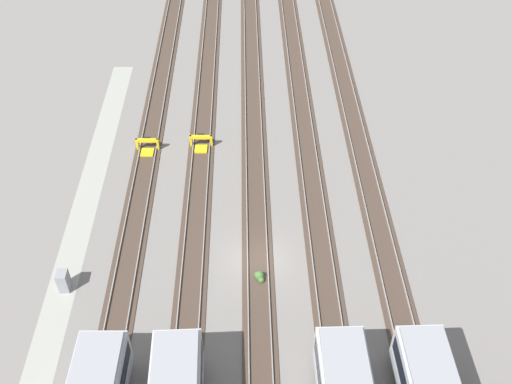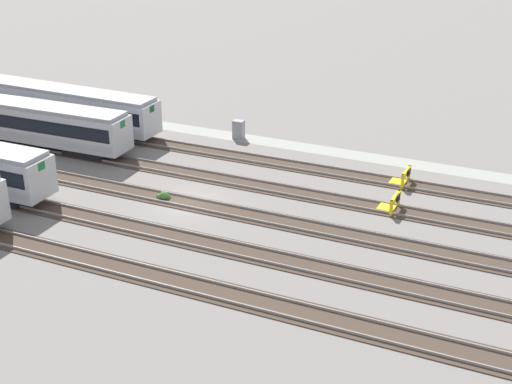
{
  "view_description": "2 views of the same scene",
  "coord_description": "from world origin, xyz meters",
  "px_view_note": "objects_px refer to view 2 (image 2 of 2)",
  "views": [
    {
      "loc": [
        28.51,
        -0.69,
        32.53
      ],
      "look_at": [
        -5.24,
        0.0,
        1.8
      ],
      "focal_mm": 42.0,
      "sensor_mm": 36.0,
      "label": 1
    },
    {
      "loc": [
        -22.56,
        38.37,
        20.72
      ],
      "look_at": [
        -5.24,
        0.0,
        1.8
      ],
      "focal_mm": 50.0,
      "sensor_mm": 36.0,
      "label": 2
    }
  ],
  "objects_px": {
    "bumper_stop_nearest_track": "(402,178)",
    "weed_clump": "(163,196)",
    "electrical_cabinet": "(239,130)",
    "subway_car_front_row_rightmost": "(30,122)",
    "subway_car_front_row_leftmost": "(66,107)",
    "bumper_stop_near_inner_track": "(391,203)"
  },
  "relations": [
    {
      "from": "bumper_stop_nearest_track",
      "to": "weed_clump",
      "type": "distance_m",
      "value": 17.25
    },
    {
      "from": "bumper_stop_nearest_track",
      "to": "electrical_cabinet",
      "type": "bearing_deg",
      "value": -14.58
    },
    {
      "from": "subway_car_front_row_rightmost",
      "to": "electrical_cabinet",
      "type": "relative_size",
      "value": 11.29
    },
    {
      "from": "electrical_cabinet",
      "to": "weed_clump",
      "type": "bearing_deg",
      "value": 92.51
    },
    {
      "from": "subway_car_front_row_leftmost",
      "to": "electrical_cabinet",
      "type": "bearing_deg",
      "value": -165.15
    },
    {
      "from": "subway_car_front_row_leftmost",
      "to": "electrical_cabinet",
      "type": "distance_m",
      "value": 15.43
    },
    {
      "from": "subway_car_front_row_rightmost",
      "to": "electrical_cabinet",
      "type": "xyz_separation_m",
      "value": [
        -14.86,
        -8.59,
        -1.24
      ]
    },
    {
      "from": "subway_car_front_row_rightmost",
      "to": "bumper_stop_near_inner_track",
      "type": "height_order",
      "value": "subway_car_front_row_rightmost"
    },
    {
      "from": "bumper_stop_near_inner_track",
      "to": "weed_clump",
      "type": "distance_m",
      "value": 15.59
    },
    {
      "from": "subway_car_front_row_rightmost",
      "to": "subway_car_front_row_leftmost",
      "type": "bearing_deg",
      "value": -90.0
    },
    {
      "from": "subway_car_front_row_leftmost",
      "to": "electrical_cabinet",
      "type": "relative_size",
      "value": 11.28
    },
    {
      "from": "subway_car_front_row_rightmost",
      "to": "bumper_stop_nearest_track",
      "type": "relative_size",
      "value": 9.01
    },
    {
      "from": "bumper_stop_nearest_track",
      "to": "subway_car_front_row_leftmost",
      "type": "bearing_deg",
      "value": 0.05
    },
    {
      "from": "subway_car_front_row_rightmost",
      "to": "weed_clump",
      "type": "bearing_deg",
      "value": 163.01
    },
    {
      "from": "subway_car_front_row_leftmost",
      "to": "bumper_stop_nearest_track",
      "type": "bearing_deg",
      "value": -179.95
    },
    {
      "from": "bumper_stop_near_inner_track",
      "to": "weed_clump",
      "type": "xyz_separation_m",
      "value": [
        14.84,
        4.75,
        -0.27
      ]
    },
    {
      "from": "bumper_stop_near_inner_track",
      "to": "weed_clump",
      "type": "height_order",
      "value": "bumper_stop_near_inner_track"
    },
    {
      "from": "subway_car_front_row_leftmost",
      "to": "bumper_stop_near_inner_track",
      "type": "bearing_deg",
      "value": 171.33
    },
    {
      "from": "bumper_stop_near_inner_track",
      "to": "electrical_cabinet",
      "type": "bearing_deg",
      "value": -29.02
    },
    {
      "from": "electrical_cabinet",
      "to": "weed_clump",
      "type": "relative_size",
      "value": 1.74
    },
    {
      "from": "subway_car_front_row_leftmost",
      "to": "subway_car_front_row_rightmost",
      "type": "xyz_separation_m",
      "value": [
        0.0,
        4.65,
        0.0
      ]
    },
    {
      "from": "subway_car_front_row_rightmost",
      "to": "bumper_stop_near_inner_track",
      "type": "xyz_separation_m",
      "value": [
        -30.29,
        -0.03,
        -1.53
      ]
    }
  ]
}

